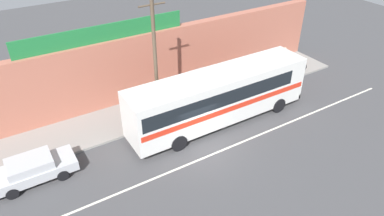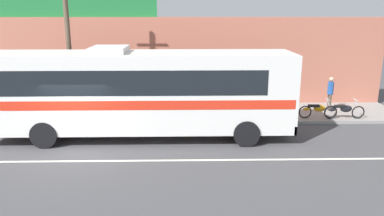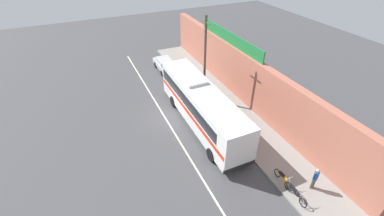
% 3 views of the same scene
% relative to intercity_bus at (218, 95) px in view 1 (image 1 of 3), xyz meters
% --- Properties ---
extents(ground_plane, '(70.00, 70.00, 0.00)m').
position_rel_intercity_bus_xyz_m(ground_plane, '(-2.29, -1.79, -2.07)').
color(ground_plane, '#444447').
extents(sidewalk_slab, '(30.00, 3.60, 0.14)m').
position_rel_intercity_bus_xyz_m(sidewalk_slab, '(-2.29, 3.41, -2.00)').
color(sidewalk_slab, gray).
rests_on(sidewalk_slab, ground_plane).
extents(storefront_facade, '(30.00, 0.70, 4.80)m').
position_rel_intercity_bus_xyz_m(storefront_facade, '(-2.29, 5.56, 0.33)').
color(storefront_facade, '#B26651').
rests_on(storefront_facade, ground_plane).
extents(storefront_billboard, '(11.04, 0.12, 1.10)m').
position_rel_intercity_bus_xyz_m(storefront_billboard, '(-5.11, 5.56, 3.28)').
color(storefront_billboard, '#1E7538').
rests_on(storefront_billboard, storefront_facade).
extents(road_center_stripe, '(30.00, 0.14, 0.01)m').
position_rel_intercity_bus_xyz_m(road_center_stripe, '(-2.29, -2.59, -2.06)').
color(road_center_stripe, silver).
rests_on(road_center_stripe, ground_plane).
extents(intercity_bus, '(12.28, 2.67, 3.78)m').
position_rel_intercity_bus_xyz_m(intercity_bus, '(0.00, 0.00, 0.00)').
color(intercity_bus, silver).
rests_on(intercity_bus, ground_plane).
extents(parked_car, '(4.31, 1.84, 1.37)m').
position_rel_intercity_bus_xyz_m(parked_car, '(-11.33, 0.68, -1.33)').
color(parked_car, '#B7BABF').
rests_on(parked_car, ground_plane).
extents(utility_pole, '(1.60, 0.22, 8.25)m').
position_rel_intercity_bus_xyz_m(utility_pole, '(-3.30, 1.95, 2.33)').
color(utility_pole, brown).
rests_on(utility_pole, sidewalk_slab).
extents(motorcycle_blue, '(1.85, 0.56, 0.94)m').
position_rel_intercity_bus_xyz_m(motorcycle_blue, '(8.21, 2.16, -1.50)').
color(motorcycle_blue, black).
rests_on(motorcycle_blue, sidewalk_slab).
extents(motorcycle_black, '(1.94, 0.56, 0.94)m').
position_rel_intercity_bus_xyz_m(motorcycle_black, '(9.44, 2.04, -1.50)').
color(motorcycle_black, black).
rests_on(motorcycle_black, sidewalk_slab).
extents(pedestrian_far_left, '(0.30, 0.48, 1.73)m').
position_rel_intercity_bus_xyz_m(pedestrian_far_left, '(9.34, 3.63, -0.92)').
color(pedestrian_far_left, brown).
rests_on(pedestrian_far_left, sidewalk_slab).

